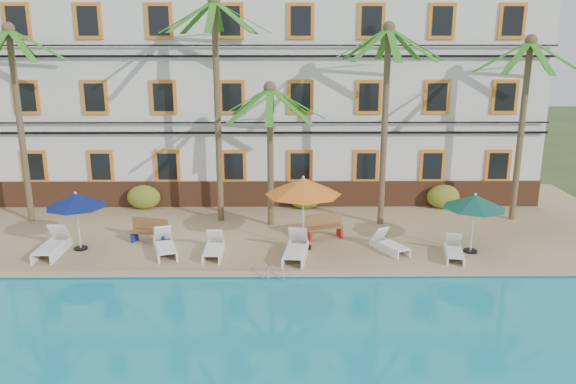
{
  "coord_description": "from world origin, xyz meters",
  "views": [
    {
      "loc": [
        0.77,
        -17.87,
        7.63
      ],
      "look_at": [
        0.92,
        3.0,
        2.0
      ],
      "focal_mm": 35.0,
      "sensor_mm": 36.0,
      "label": 1
    }
  ],
  "objects_px": {
    "palm_c": "(270,132)",
    "lounger_c": "(214,248)",
    "pool_ladder": "(276,276)",
    "palm_a": "(17,97)",
    "lounger_a": "(53,246)",
    "umbrella_green": "(475,202)",
    "palm_e": "(524,103)",
    "bench_left": "(150,231)",
    "lounger_d": "(296,249)",
    "lounger_f": "(454,251)",
    "lounger_b": "(165,246)",
    "palm_d": "(386,98)",
    "palm_b": "(217,82)",
    "umbrella_red": "(303,187)",
    "lounger_e": "(389,244)",
    "umbrella_blue": "(76,201)",
    "bench_right": "(324,226)"
  },
  "relations": [
    {
      "from": "lounger_c",
      "to": "pool_ladder",
      "type": "distance_m",
      "value": 2.95
    },
    {
      "from": "lounger_e",
      "to": "bench_right",
      "type": "relative_size",
      "value": 1.1
    },
    {
      "from": "palm_d",
      "to": "palm_b",
      "type": "bearing_deg",
      "value": 175.98
    },
    {
      "from": "lounger_c",
      "to": "lounger_d",
      "type": "xyz_separation_m",
      "value": [
        2.92,
        -0.28,
        0.05
      ]
    },
    {
      "from": "umbrella_green",
      "to": "bench_left",
      "type": "distance_m",
      "value": 11.92
    },
    {
      "from": "palm_e",
      "to": "umbrella_green",
      "type": "relative_size",
      "value": 3.46
    },
    {
      "from": "lounger_a",
      "to": "bench_right",
      "type": "xyz_separation_m",
      "value": [
        9.82,
        1.62,
        0.16
      ]
    },
    {
      "from": "umbrella_green",
      "to": "lounger_c",
      "type": "height_order",
      "value": "umbrella_green"
    },
    {
      "from": "palm_b",
      "to": "umbrella_blue",
      "type": "distance_m",
      "value": 7.06
    },
    {
      "from": "umbrella_red",
      "to": "palm_a",
      "type": "bearing_deg",
      "value": 163.31
    },
    {
      "from": "umbrella_red",
      "to": "lounger_e",
      "type": "distance_m",
      "value": 3.77
    },
    {
      "from": "umbrella_red",
      "to": "pool_ladder",
      "type": "distance_m",
      "value": 3.56
    },
    {
      "from": "bench_left",
      "to": "bench_right",
      "type": "bearing_deg",
      "value": 4.12
    },
    {
      "from": "palm_e",
      "to": "umbrella_red",
      "type": "distance_m",
      "value": 10.07
    },
    {
      "from": "lounger_c",
      "to": "lounger_f",
      "type": "height_order",
      "value": "lounger_c"
    },
    {
      "from": "lounger_f",
      "to": "lounger_e",
      "type": "bearing_deg",
      "value": 162.89
    },
    {
      "from": "umbrella_blue",
      "to": "bench_left",
      "type": "relative_size",
      "value": 1.39
    },
    {
      "from": "palm_d",
      "to": "bench_left",
      "type": "distance_m",
      "value": 10.47
    },
    {
      "from": "umbrella_red",
      "to": "lounger_c",
      "type": "distance_m",
      "value": 3.86
    },
    {
      "from": "lounger_c",
      "to": "palm_b",
      "type": "bearing_deg",
      "value": 92.52
    },
    {
      "from": "palm_d",
      "to": "lounger_d",
      "type": "bearing_deg",
      "value": -133.51
    },
    {
      "from": "palm_b",
      "to": "umbrella_red",
      "type": "relative_size",
      "value": 3.32
    },
    {
      "from": "palm_c",
      "to": "lounger_d",
      "type": "relative_size",
      "value": 2.78
    },
    {
      "from": "palm_a",
      "to": "lounger_c",
      "type": "distance_m",
      "value": 10.41
    },
    {
      "from": "umbrella_green",
      "to": "lounger_b",
      "type": "bearing_deg",
      "value": -179.75
    },
    {
      "from": "palm_c",
      "to": "umbrella_green",
      "type": "relative_size",
      "value": 2.66
    },
    {
      "from": "umbrella_green",
      "to": "lounger_e",
      "type": "relative_size",
      "value": 1.28
    },
    {
      "from": "palm_a",
      "to": "palm_d",
      "type": "xyz_separation_m",
      "value": [
        14.76,
        -0.51,
        0.02
      ]
    },
    {
      "from": "palm_c",
      "to": "umbrella_green",
      "type": "height_order",
      "value": "palm_c"
    },
    {
      "from": "palm_c",
      "to": "umbrella_red",
      "type": "xyz_separation_m",
      "value": [
        1.23,
        -2.78,
        -1.53
      ]
    },
    {
      "from": "lounger_b",
      "to": "lounger_e",
      "type": "height_order",
      "value": "lounger_b"
    },
    {
      "from": "lounger_b",
      "to": "lounger_e",
      "type": "relative_size",
      "value": 1.16
    },
    {
      "from": "umbrella_green",
      "to": "lounger_a",
      "type": "height_order",
      "value": "umbrella_green"
    },
    {
      "from": "palm_b",
      "to": "palm_d",
      "type": "xyz_separation_m",
      "value": [
        6.71,
        -0.47,
        -0.58
      ]
    },
    {
      "from": "palm_c",
      "to": "palm_a",
      "type": "bearing_deg",
      "value": 176.37
    },
    {
      "from": "palm_e",
      "to": "bench_left",
      "type": "xyz_separation_m",
      "value": [
        -14.82,
        -2.79,
        -4.47
      ]
    },
    {
      "from": "palm_c",
      "to": "lounger_c",
      "type": "relative_size",
      "value": 3.39
    },
    {
      "from": "lounger_a",
      "to": "bench_right",
      "type": "bearing_deg",
      "value": 9.38
    },
    {
      "from": "umbrella_green",
      "to": "palm_e",
      "type": "bearing_deg",
      "value": 51.97
    },
    {
      "from": "pool_ladder",
      "to": "palm_e",
      "type": "bearing_deg",
      "value": 30.85
    },
    {
      "from": "palm_c",
      "to": "lounger_f",
      "type": "height_order",
      "value": "palm_c"
    },
    {
      "from": "palm_a",
      "to": "lounger_a",
      "type": "bearing_deg",
      "value": -57.81
    },
    {
      "from": "palm_e",
      "to": "lounger_c",
      "type": "height_order",
      "value": "palm_e"
    },
    {
      "from": "lounger_d",
      "to": "lounger_e",
      "type": "bearing_deg",
      "value": 10.54
    },
    {
      "from": "lounger_e",
      "to": "lounger_f",
      "type": "bearing_deg",
      "value": -17.11
    },
    {
      "from": "lounger_b",
      "to": "lounger_d",
      "type": "bearing_deg",
      "value": -5.59
    },
    {
      "from": "palm_b",
      "to": "umbrella_red",
      "type": "bearing_deg",
      "value": -45.09
    },
    {
      "from": "palm_e",
      "to": "lounger_c",
      "type": "bearing_deg",
      "value": -161.54
    },
    {
      "from": "lounger_c",
      "to": "pool_ladder",
      "type": "xyz_separation_m",
      "value": [
        2.25,
        -1.89,
        -0.27
      ]
    },
    {
      "from": "bench_left",
      "to": "palm_c",
      "type": "bearing_deg",
      "value": 24.86
    }
  ]
}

